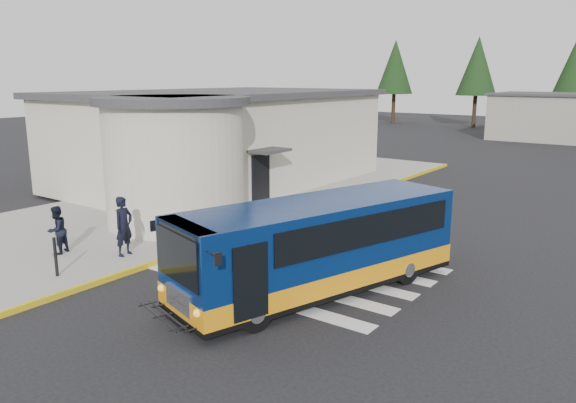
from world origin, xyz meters
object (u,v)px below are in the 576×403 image
Objects in this scene: pedestrian_a at (124,226)px; bollard at (56,257)px; transit_bus at (318,249)px; pedestrian_b at (57,230)px.

pedestrian_a reaches higher than bollard.
transit_bus reaches higher than pedestrian_a.
pedestrian_a is (-6.41, -1.33, -0.10)m from transit_bus.
pedestrian_b is (-1.84, -1.18, -0.17)m from pedestrian_a.
bollard is at bearing -132.94° from transit_bus.
bollard is (0.02, -2.37, -0.38)m from pedestrian_a.
bollard is at bearing 172.18° from pedestrian_a.
pedestrian_a is 1.22× the size of pedestrian_b.
pedestrian_b is 1.37× the size of bollard.
pedestrian_b is at bearing 147.16° from bollard.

